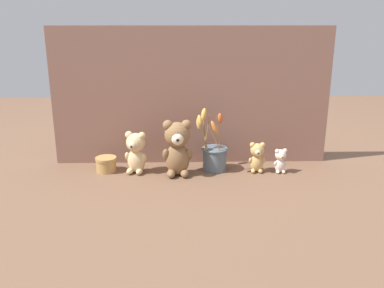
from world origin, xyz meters
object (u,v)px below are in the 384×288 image
object	(u,v)px
teddy_bear_medium	(136,152)
teddy_bear_tiny	(280,160)
teddy_bear_large	(177,147)
teddy_bear_small	(257,157)
decorative_tin_tall	(106,164)
flower_vase	(214,155)

from	to	relation	value
teddy_bear_medium	teddy_bear_tiny	distance (m)	0.67
teddy_bear_large	teddy_bear_medium	size ratio (longest dim) A/B	1.31
teddy_bear_small	teddy_bear_tiny	bearing A→B (deg)	-5.66
decorative_tin_tall	teddy_bear_small	bearing A→B (deg)	-2.00
teddy_bear_tiny	flower_vase	xyz separation A→B (m)	(-0.31, 0.04, 0.02)
teddy_bear_large	flower_vase	size ratio (longest dim) A/B	0.88
teddy_bear_medium	teddy_bear_small	size ratio (longest dim) A/B	1.37
teddy_bear_medium	flower_vase	size ratio (longest dim) A/B	0.67
teddy_bear_small	teddy_bear_tiny	world-z (taller)	teddy_bear_small
decorative_tin_tall	teddy_bear_large	bearing A→B (deg)	-9.38
teddy_bear_small	decorative_tin_tall	world-z (taller)	teddy_bear_small
teddy_bear_medium	flower_vase	xyz separation A→B (m)	(0.37, 0.02, -0.03)
teddy_bear_large	flower_vase	distance (m)	0.19
teddy_bear_large	decorative_tin_tall	bearing A→B (deg)	170.62
teddy_bear_tiny	teddy_bear_small	bearing A→B (deg)	174.34
teddy_bear_tiny	decorative_tin_tall	distance (m)	0.82
teddy_bear_large	teddy_bear_small	world-z (taller)	teddy_bear_large
teddy_bear_large	decorative_tin_tall	xyz separation A→B (m)	(-0.34, 0.06, -0.10)
teddy_bear_small	teddy_bear_tiny	size ratio (longest dim) A/B	1.24
teddy_bear_medium	teddy_bear_tiny	bearing A→B (deg)	-1.35
teddy_bear_large	teddy_bear_tiny	world-z (taller)	teddy_bear_large
teddy_bear_medium	teddy_bear_small	distance (m)	0.56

